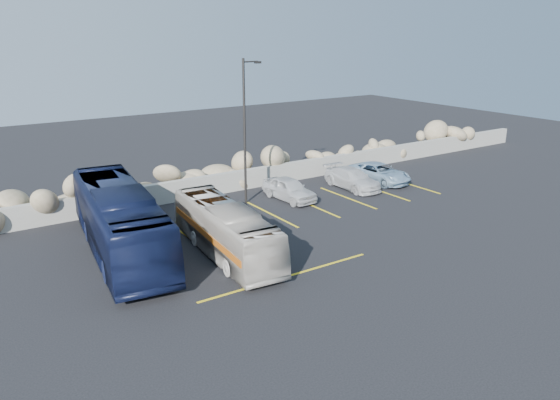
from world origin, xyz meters
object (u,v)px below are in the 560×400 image
lamppost (245,128)px  vintage_bus (226,230)px  tour_coach (120,220)px  car_d (379,173)px  car_a (289,189)px  car_c (352,179)px

lamppost → vintage_bus: bearing=-127.4°
lamppost → tour_coach: (-8.26, -3.20, -2.79)m
lamppost → car_d: 10.05m
tour_coach → car_d: tour_coach is taller
tour_coach → car_a: 10.88m
car_d → car_a: bearing=173.8°
vintage_bus → car_a: 8.50m
vintage_bus → car_d: size_ratio=1.87×
tour_coach → car_c: 15.36m
vintage_bus → tour_coach: (-3.75, 2.71, 0.37)m
car_c → car_d: (2.38, 0.14, -0.01)m
lamppost → car_a: 4.42m
lamppost → tour_coach: lamppost is taller
vintage_bus → tour_coach: size_ratio=0.76×
car_a → car_d: (6.97, -0.08, -0.04)m
lamppost → car_c: size_ratio=1.89×
lamppost → vintage_bus: lamppost is taller
vintage_bus → car_d: bearing=24.7°
lamppost → car_a: (2.33, -0.88, -3.65)m
car_a → car_d: size_ratio=0.87×
lamppost → car_d: bearing=-5.9°
vintage_bus → car_c: size_ratio=1.93×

